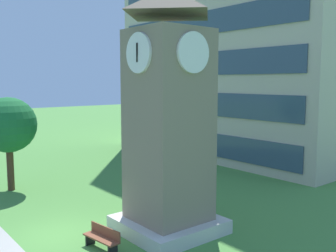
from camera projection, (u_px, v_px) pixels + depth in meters
ground_plane at (56, 236)px, 16.42m from camera, size 160.00×160.00×0.00m
clock_tower at (169, 126)px, 16.48m from camera, size 3.97×3.97×10.46m
park_bench at (102, 238)px, 15.11m from camera, size 1.85×0.73×0.88m
tree_streetside at (8, 125)px, 22.96m from camera, size 3.33×3.33×5.67m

